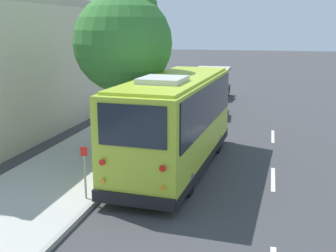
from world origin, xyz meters
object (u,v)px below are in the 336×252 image
Objects in this scene: street_tree at (124,37)px; sign_post_near at (85,172)px; shuttle_bus at (176,118)px; parked_sedan_black at (214,90)px; sign_post_far at (105,166)px; parked_sedan_navy at (206,106)px.

street_tree is 4.32× the size of sign_post_near.
shuttle_bus is 4.15m from street_tree.
sign_post_far is at bearing -179.64° from parked_sedan_black.
street_tree is (-7.91, 2.21, 4.19)m from parked_sedan_navy.
parked_sedan_black is at bearing -7.61° from street_tree.
parked_sedan_navy is 6.30m from parked_sedan_black.
parked_sedan_black is 19.64m from sign_post_near.
shuttle_bus is 15.91m from parked_sedan_black.
street_tree is at bearing 160.40° from parked_sedan_navy.
shuttle_bus is at bearing -41.35° from sign_post_far.
street_tree is at bearing 60.49° from shuttle_bus.
parked_sedan_black reaches higher than parked_sedan_navy.
shuttle_bus is 2.05× the size of parked_sedan_black.
shuttle_bus reaches higher than parked_sedan_black.
sign_post_far is at bearing -171.31° from street_tree.
sign_post_far is (-2.20, 1.93, -1.29)m from shuttle_bus.
sign_post_far is (-3.84, -0.59, -4.15)m from street_tree.
sign_post_near is (-19.59, 1.31, 0.37)m from parked_sedan_black.
parked_sedan_black is 2.66× the size of sign_post_near.
parked_sedan_black is at bearing 5.87° from shuttle_bus.
sign_post_far is (1.55, 0.00, -0.33)m from sign_post_near.
shuttle_bus is at bearing -27.31° from sign_post_near.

